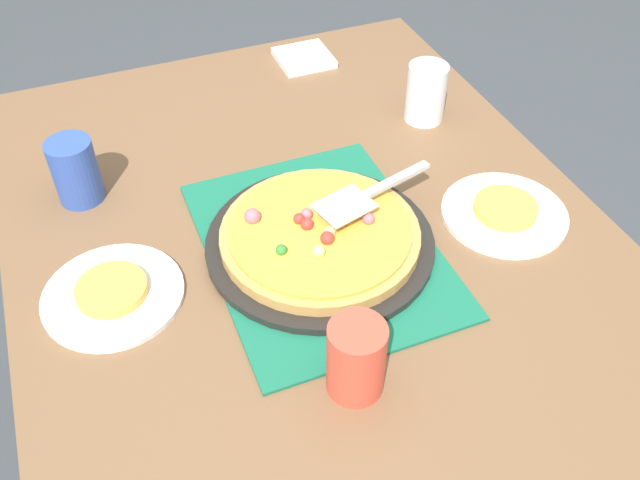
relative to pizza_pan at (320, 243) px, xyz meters
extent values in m
plane|color=#3D4247|center=(0.00, 0.00, -0.76)|extent=(8.00, 8.00, 0.00)
cube|color=brown|center=(0.00, 0.00, -0.03)|extent=(1.40, 1.00, 0.03)
cube|color=brown|center=(-0.64, -0.44, -0.40)|extent=(0.07, 0.07, 0.72)
cube|color=brown|center=(-0.64, 0.44, -0.40)|extent=(0.07, 0.07, 0.72)
cube|color=#196B4C|center=(0.00, 0.00, -0.01)|extent=(0.48, 0.36, 0.01)
cylinder|color=black|center=(0.00, 0.00, 0.00)|extent=(0.38, 0.38, 0.01)
cylinder|color=tan|center=(0.00, 0.00, 0.02)|extent=(0.33, 0.33, 0.02)
cylinder|color=gold|center=(0.00, 0.00, 0.03)|extent=(0.30, 0.30, 0.01)
sphere|color=#B76675|center=(0.01, 0.08, 0.04)|extent=(0.02, 0.02, 0.02)
sphere|color=#E5CC7F|center=(0.02, 0.01, 0.04)|extent=(0.02, 0.02, 0.02)
sphere|color=red|center=(-0.01, -0.02, 0.04)|extent=(0.02, 0.02, 0.02)
sphere|color=#B76675|center=(-0.04, -0.01, 0.04)|extent=(0.02, 0.02, 0.02)
sphere|color=red|center=(0.03, 0.00, 0.04)|extent=(0.02, 0.02, 0.02)
sphere|color=red|center=(-0.03, -0.03, 0.04)|extent=(0.02, 0.02, 0.02)
sphere|color=#E5CC7F|center=(0.05, -0.02, 0.04)|extent=(0.02, 0.02, 0.02)
sphere|color=#338433|center=(0.03, -0.08, 0.04)|extent=(0.02, 0.02, 0.02)
sphere|color=#B76675|center=(-0.06, -0.09, 0.04)|extent=(0.03, 0.03, 0.03)
cylinder|color=white|center=(-0.02, -0.34, -0.01)|extent=(0.22, 0.22, 0.01)
cylinder|color=white|center=(0.04, 0.33, -0.01)|extent=(0.22, 0.22, 0.01)
cylinder|color=#EAB747|center=(-0.02, -0.34, 0.01)|extent=(0.11, 0.11, 0.02)
cylinder|color=#EAB747|center=(0.04, 0.33, 0.01)|extent=(0.11, 0.11, 0.02)
cylinder|color=#3351AD|center=(-0.28, -0.35, 0.05)|extent=(0.08, 0.08, 0.12)
cylinder|color=white|center=(-0.28, 0.34, 0.05)|extent=(0.08, 0.08, 0.12)
cylinder|color=#E04C38|center=(0.27, -0.06, 0.05)|extent=(0.08, 0.08, 0.12)
cube|color=silver|center=(-0.01, 0.05, 0.06)|extent=(0.09, 0.11, 0.00)
cube|color=#B2B2B7|center=(-0.04, 0.16, 0.06)|extent=(0.05, 0.14, 0.01)
cube|color=white|center=(-0.59, 0.20, -0.01)|extent=(0.12, 0.12, 0.02)
camera|label=1|loc=(0.77, -0.31, 0.80)|focal=38.98mm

